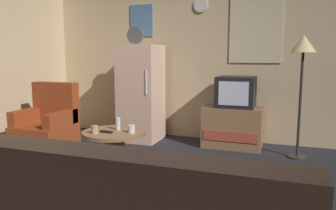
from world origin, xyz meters
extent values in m
plane|color=#232328|center=(0.00, 0.00, 0.00)|extent=(12.00, 12.00, 0.00)
cube|color=#D1B284|center=(0.00, 2.45, 1.33)|extent=(5.20, 0.10, 2.67)
cube|color=beige|center=(0.91, 2.39, 1.73)|extent=(0.76, 0.02, 1.00)
cube|color=teal|center=(-0.94, 2.39, 1.91)|extent=(0.40, 0.02, 0.52)
cylinder|color=silver|center=(0.07, 2.39, 2.11)|extent=(0.22, 0.03, 0.22)
cube|color=beige|center=(-0.77, 1.96, 0.75)|extent=(0.60, 0.60, 1.50)
cylinder|color=silver|center=(-0.55, 1.66, 0.95)|extent=(0.02, 0.02, 0.36)
cylinder|color=#4C4C51|center=(-0.82, 1.88, 1.64)|extent=(0.26, 0.04, 0.26)
cube|color=#8E6642|center=(0.67, 2.05, 0.30)|extent=(0.84, 0.52, 0.60)
cube|color=#AD4733|center=(0.67, 1.79, 0.21)|extent=(0.76, 0.01, 0.14)
cube|color=black|center=(0.70, 2.05, 0.82)|extent=(0.54, 0.50, 0.44)
cube|color=silver|center=(0.70, 1.80, 0.82)|extent=(0.41, 0.01, 0.33)
cylinder|color=#332D28|center=(1.56, 1.80, 0.01)|extent=(0.24, 0.24, 0.02)
cylinder|color=#332D28|center=(1.56, 1.80, 0.70)|extent=(0.04, 0.04, 1.40)
cone|color=#F2D18C|center=(1.56, 1.80, 1.48)|extent=(0.32, 0.32, 0.22)
cylinder|color=#8E6642|center=(-0.45, 0.51, 0.02)|extent=(0.72, 0.72, 0.04)
cylinder|color=#8E6642|center=(-0.45, 0.51, 0.24)|extent=(0.24, 0.24, 0.44)
cylinder|color=#8E6642|center=(-0.45, 0.51, 0.46)|extent=(0.72, 0.72, 0.04)
cylinder|color=silver|center=(-0.43, 0.58, 0.55)|extent=(0.05, 0.05, 0.15)
cylinder|color=silver|center=(-0.22, 0.49, 0.52)|extent=(0.08, 0.08, 0.09)
cylinder|color=tan|center=(-0.59, 0.33, 0.52)|extent=(0.08, 0.08, 0.09)
cube|color=black|center=(-0.49, 0.41, 0.49)|extent=(0.15, 0.06, 0.02)
cube|color=maroon|center=(-1.70, 0.82, 0.20)|extent=(0.68, 0.68, 0.40)
cube|color=maroon|center=(-1.70, 1.08, 0.68)|extent=(0.68, 0.16, 0.56)
cube|color=maroon|center=(-1.98, 0.82, 0.50)|extent=(0.12, 0.60, 0.20)
cube|color=maroon|center=(-1.42, 0.82, 0.50)|extent=(0.12, 0.60, 0.20)
cube|color=black|center=(0.68, -1.55, 0.66)|extent=(1.70, 0.20, 0.52)
camera|label=1|loc=(1.37, -2.73, 1.32)|focal=35.17mm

